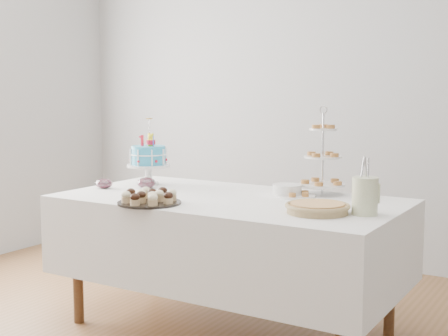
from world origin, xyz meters
The scene contains 11 objects.
walls centered at (0.00, 0.00, 1.35)m, with size 5.04×4.04×2.70m.
table centered at (0.00, 0.30, 0.54)m, with size 1.92×1.02×0.77m.
birthday_cake centered at (-0.70, 0.46, 0.89)m, with size 0.28×0.28×0.42m.
cupcake_tray centered at (-0.26, -0.09, 0.81)m, with size 0.34×0.34×0.08m.
pie centered at (0.60, 0.13, 0.80)m, with size 0.32×0.32×0.05m.
tiered_stand centered at (0.40, 0.68, 0.98)m, with size 0.26×0.26×0.51m.
plate_stack centered at (0.25, 0.53, 0.80)m, with size 0.17×0.17×0.06m.
pastry_plate centered at (0.31, 0.51, 0.78)m, with size 0.22×0.22×0.03m.
jam_bowl_a centered at (-0.84, 0.19, 0.80)m, with size 0.10×0.10×0.06m.
jam_bowl_b centered at (-0.62, 0.34, 0.80)m, with size 0.11×0.11×0.07m.
utensil_pitcher centered at (0.81, 0.22, 0.87)m, with size 0.13×0.13×0.28m.
Camera 1 is at (1.78, -2.67, 1.36)m, focal length 50.00 mm.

